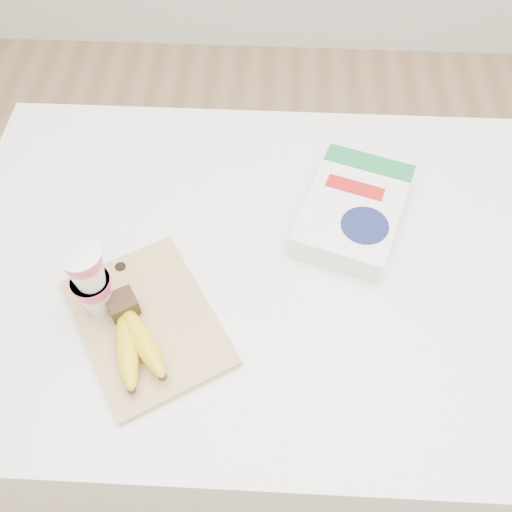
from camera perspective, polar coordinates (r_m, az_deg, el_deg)
The scene contains 6 objects.
room at distance 0.75m, azimuth 3.43°, elevation 18.47°, with size 4.00×4.00×4.00m.
table at distance 1.46m, azimuth 1.70°, elevation -10.74°, with size 1.23×0.82×0.93m, color white.
cutting_board at distance 1.00m, azimuth -10.80°, elevation -6.51°, with size 0.21×0.29×0.01m, color tan.
bananas at distance 0.96m, azimuth -12.20°, elevation -8.02°, with size 0.14×0.19×0.05m.
yogurt_stack at distance 0.95m, azimuth -16.31°, elevation -2.21°, with size 0.07×0.07×0.16m.
cereal_box at distance 1.11m, azimuth 9.69°, elevation 4.55°, with size 0.25×0.30×0.06m.
Camera 1 is at (-0.01, -0.61, 1.80)m, focal length 40.00 mm.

